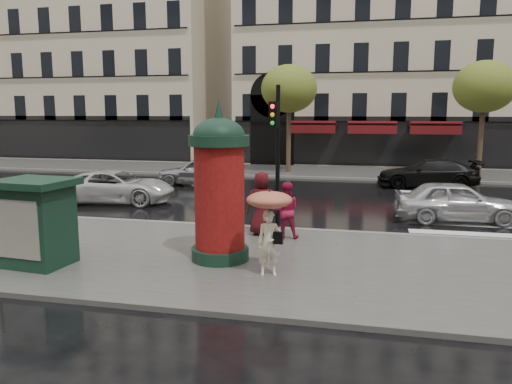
% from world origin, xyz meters
% --- Properties ---
extents(ground, '(160.00, 160.00, 0.00)m').
position_xyz_m(ground, '(0.00, 0.00, 0.00)').
color(ground, black).
rests_on(ground, ground).
extents(near_sidewalk, '(90.00, 7.00, 0.12)m').
position_xyz_m(near_sidewalk, '(0.00, -0.50, 0.06)').
color(near_sidewalk, '#474744').
rests_on(near_sidewalk, ground).
extents(far_sidewalk, '(90.00, 6.00, 0.12)m').
position_xyz_m(far_sidewalk, '(0.00, 19.00, 0.06)').
color(far_sidewalk, '#474744').
rests_on(far_sidewalk, ground).
extents(near_kerb, '(90.00, 0.25, 0.14)m').
position_xyz_m(near_kerb, '(0.00, 3.00, 0.07)').
color(near_kerb, slate).
rests_on(near_kerb, ground).
extents(far_kerb, '(90.00, 0.25, 0.14)m').
position_xyz_m(far_kerb, '(0.00, 16.00, 0.07)').
color(far_kerb, slate).
rests_on(far_kerb, ground).
extents(zebra_crossing, '(3.60, 11.75, 0.01)m').
position_xyz_m(zebra_crossing, '(6.00, 9.60, 0.01)').
color(zebra_crossing, silver).
rests_on(zebra_crossing, ground).
extents(bldg_far_corner, '(26.00, 14.00, 22.90)m').
position_xyz_m(bldg_far_corner, '(6.00, 30.00, 11.31)').
color(bldg_far_corner, '#B7A88C').
rests_on(bldg_far_corner, ground).
extents(bldg_far_left, '(24.00, 14.00, 22.90)m').
position_xyz_m(bldg_far_left, '(-22.00, 30.00, 11.31)').
color(bldg_far_left, '#B7A88C').
rests_on(bldg_far_left, ground).
extents(tree_far_left, '(3.40, 3.40, 6.64)m').
position_xyz_m(tree_far_left, '(-2.00, 18.00, 5.17)').
color(tree_far_left, '#38281C').
rests_on(tree_far_left, ground).
extents(tree_far_right, '(3.40, 3.40, 6.64)m').
position_xyz_m(tree_far_right, '(9.00, 18.00, 5.17)').
color(tree_far_right, '#38281C').
rests_on(tree_far_right, ground).
extents(woman_umbrella, '(1.04, 1.04, 2.00)m').
position_xyz_m(woman_umbrella, '(0.72, -1.67, 1.44)').
color(woman_umbrella, '#EFE2C5').
rests_on(woman_umbrella, near_sidewalk).
extents(woman_red, '(0.89, 0.74, 1.66)m').
position_xyz_m(woman_red, '(0.52, 1.79, 0.95)').
color(woman_red, '#A1133C').
rests_on(woman_red, near_sidewalk).
extents(man_burgundy, '(1.06, 0.82, 1.93)m').
position_xyz_m(man_burgundy, '(-0.25, 2.02, 1.09)').
color(man_burgundy, '#420D11').
rests_on(man_burgundy, near_sidewalk).
extents(morris_column, '(1.49, 1.49, 4.01)m').
position_xyz_m(morris_column, '(-0.73, -0.74, 2.04)').
color(morris_column, black).
rests_on(morris_column, near_sidewalk).
extents(traffic_light, '(0.33, 0.44, 4.51)m').
position_xyz_m(traffic_light, '(0.06, 2.72, 2.85)').
color(traffic_light, black).
rests_on(traffic_light, near_sidewalk).
extents(newsstand, '(1.88, 1.63, 2.10)m').
position_xyz_m(newsstand, '(-4.92, -2.15, 1.20)').
color(newsstand, black).
rests_on(newsstand, near_sidewalk).
extents(car_silver, '(4.35, 2.04, 1.44)m').
position_xyz_m(car_silver, '(5.89, 5.82, 0.72)').
color(car_silver, silver).
rests_on(car_silver, ground).
extents(car_white, '(5.21, 2.92, 1.38)m').
position_xyz_m(car_white, '(-7.55, 6.51, 0.69)').
color(car_white, silver).
rests_on(car_white, ground).
extents(car_black, '(5.14, 2.41, 1.45)m').
position_xyz_m(car_black, '(5.81, 14.11, 0.72)').
color(car_black, black).
rests_on(car_black, ground).
extents(car_far_silver, '(4.44, 1.96, 1.48)m').
position_xyz_m(car_far_silver, '(-5.73, 12.12, 0.74)').
color(car_far_silver, '#9A999D').
rests_on(car_far_silver, ground).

